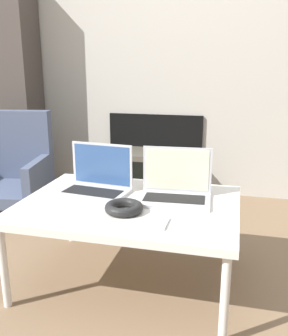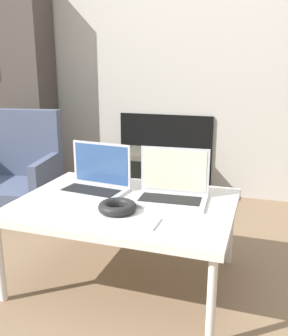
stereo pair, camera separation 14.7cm
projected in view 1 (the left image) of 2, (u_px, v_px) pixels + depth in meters
name	position (u px, v px, depth m)	size (l,w,h in m)	color
ground_plane	(107.00, 322.00, 1.61)	(14.00, 14.00, 0.00)	#7A6047
wall_back	(180.00, 38.00, 3.00)	(7.00, 0.08, 2.60)	#ADA89E
table	(129.00, 208.00, 1.83)	(1.05, 0.77, 0.43)	silver
laptop_left	(96.00, 182.00, 1.95)	(0.37, 0.27, 0.25)	#B2B2B7
laptop_right	(175.00, 188.00, 1.85)	(0.36, 0.26, 0.25)	#B2B2B7
headphones	(124.00, 207.00, 1.69)	(0.18, 0.18, 0.04)	black
phone	(160.00, 223.00, 1.56)	(0.06, 0.13, 0.01)	silver
tv	(150.00, 174.00, 3.11)	(0.60, 0.38, 0.39)	#4C473D
armchair	(4.00, 167.00, 2.80)	(0.74, 0.67, 0.74)	#47516B
bookshelf	(4.00, 88.00, 3.28)	(0.60, 0.32, 1.76)	#3F3833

